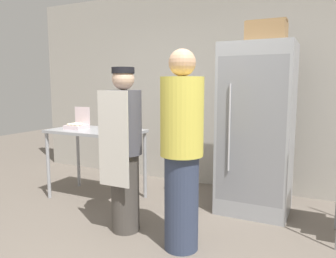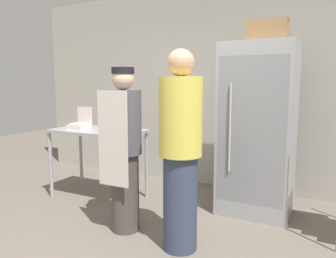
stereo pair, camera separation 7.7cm
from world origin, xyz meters
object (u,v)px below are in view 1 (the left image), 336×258
Objects in this scene: blender_pitcher at (120,119)px; cardboard_storage_box at (267,32)px; person_baker at (124,148)px; refrigerator at (256,130)px; person_customer at (182,150)px; donut_box at (77,125)px.

blender_pitcher is 0.73× the size of cardboard_storage_box.
blender_pitcher is 0.18× the size of person_baker.
person_customer is (-0.40, -1.19, -0.06)m from refrigerator.
cardboard_storage_box is (1.77, 0.18, 0.99)m from blender_pitcher.
person_customer reaches higher than blender_pitcher.
cardboard_storage_box is at bearing -31.81° from refrigerator.
donut_box is at bearing -154.19° from blender_pitcher.
person_baker is at bearing 172.35° from person_customer.
refrigerator is at bearing 12.35° from donut_box.
cardboard_storage_box reaches higher than blender_pitcher.
donut_box is (-2.19, -0.48, -0.01)m from refrigerator.
blender_pitcher is at bearing 143.54° from person_customer.
person_baker is at bearing -133.68° from refrigerator.
refrigerator is 1.52m from person_baker.
refrigerator is 6.90× the size of donut_box.
donut_box is 0.17× the size of person_baker.
refrigerator reaches higher than person_customer.
person_customer is at bearing -108.46° from refrigerator.
donut_box is 2.55m from cardboard_storage_box.
cardboard_storage_box is 0.23× the size of person_customer.
cardboard_storage_box is at bearing 67.10° from person_customer.
cardboard_storage_box is at bearing 5.92° from blender_pitcher.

